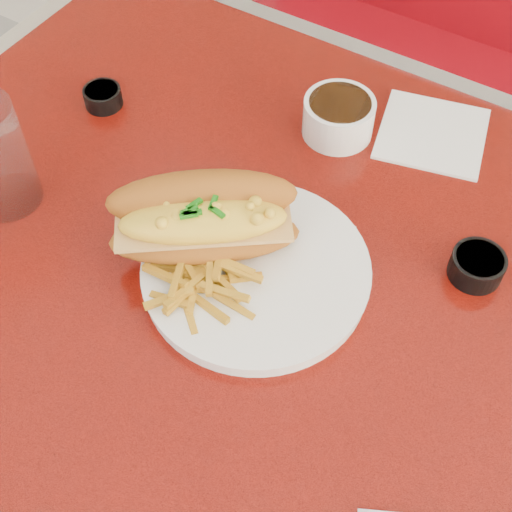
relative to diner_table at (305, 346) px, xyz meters
The scene contains 11 objects.
ground 0.61m from the diner_table, ahead, with size 8.00×8.00×0.00m, color beige.
diner_table is the anchor object (origin of this frame).
booth_bench_far 0.87m from the diner_table, 90.00° to the left, with size 1.20×0.51×0.90m.
dinner_plate 0.18m from the diner_table, 146.99° to the right, with size 0.32×0.32×0.02m.
mac_hoagie 0.26m from the diner_table, 164.94° to the right, with size 0.23×0.21×0.10m.
fries_pile 0.23m from the diner_table, 137.37° to the right, with size 0.10×0.09×0.03m, color gold, non-canonical shape.
fork 0.18m from the diner_table, 11.60° to the right, with size 0.02×0.16×0.00m.
gravy_ramekin 0.31m from the diner_table, 111.37° to the left, with size 0.11×0.11×0.05m.
sauce_cup_left 0.44m from the diner_table, 165.10° to the left, with size 0.06×0.06×0.03m.
sauce_cup_right 0.26m from the diner_table, 32.57° to the left, with size 0.07×0.07×0.03m.
paper_napkin 0.33m from the diner_table, 85.28° to the left, with size 0.14×0.14×0.00m, color white.
Camera 1 is at (0.19, -0.43, 1.44)m, focal length 50.00 mm.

